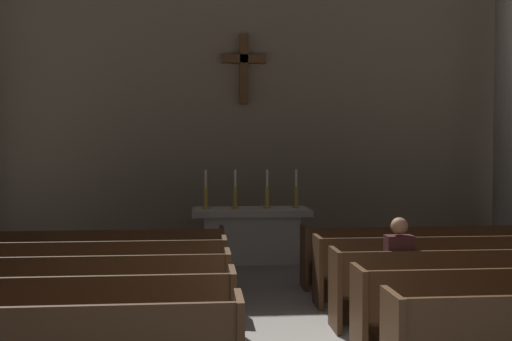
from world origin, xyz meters
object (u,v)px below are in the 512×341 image
altar (251,233)px  pew_left_row_5 (91,261)px  pew_left_row_3 (56,296)px  candlestick_inner_right (267,196)px  pew_left_row_4 (76,276)px  pew_right_row_4 (456,269)px  pew_right_row_5 (427,255)px  pew_right_row_3 (494,286)px  candlestick_outer_right (296,195)px  lone_worshipper (397,270)px  candlestick_inner_left (235,196)px  column_right_fourth (510,117)px  candlestick_outer_left (206,196)px  pew_left_row_2 (29,323)px

altar → pew_left_row_5: bearing=-138.5°
pew_left_row_3 → candlestick_inner_right: candlestick_inner_right is taller
pew_left_row_4 → pew_right_row_4: size_ratio=1.00×
pew_right_row_5 → candlestick_inner_right: bearing=134.9°
pew_right_row_3 → candlestick_outer_right: bearing=111.2°
pew_left_row_3 → pew_right_row_4: 5.20m
pew_left_row_5 → candlestick_outer_right: (3.39, 2.25, 0.77)m
altar → candlestick_inner_right: size_ratio=3.04×
pew_right_row_5 → pew_left_row_5: bearing=180.0°
candlestick_inner_right → lone_worshipper: size_ratio=0.55×
pew_left_row_5 → pew_right_row_3: size_ratio=1.00×
pew_left_row_3 → pew_left_row_5: same height
pew_left_row_4 → pew_right_row_5: (5.09, 1.06, 0.00)m
candlestick_inner_left → candlestick_outer_right: (1.15, 0.00, 0.00)m
pew_right_row_5 → candlestick_inner_right: candlestick_inner_right is taller
lone_worshipper → column_right_fourth: bearing=51.9°
candlestick_inner_right → lone_worshipper: 4.49m
pew_left_row_4 → altar: (2.54, 3.31, 0.06)m
pew_left_row_4 → candlestick_inner_right: bearing=49.3°
pew_right_row_5 → candlestick_outer_right: candlestick_outer_right is taller
candlestick_outer_left → altar: bearing=0.0°
candlestick_outer_left → pew_left_row_3: bearing=-111.2°
pew_right_row_5 → candlestick_outer_right: bearing=127.0°
pew_left_row_4 → altar: 4.17m
candlestick_outer_left → candlestick_outer_right: 1.70m
altar → lone_worshipper: 4.54m
altar → candlestick_inner_left: candlestick_inner_left is taller
altar → pew_right_row_3: bearing=-59.8°
pew_left_row_3 → pew_right_row_3: size_ratio=1.00×
pew_left_row_2 → candlestick_inner_left: bearing=67.5°
candlestick_outer_left → lone_worshipper: candlestick_outer_left is taller
altar → candlestick_inner_left: bearing=-180.0°
pew_right_row_3 → column_right_fourth: 6.72m
pew_right_row_3 → candlestick_inner_left: candlestick_inner_left is taller
pew_right_row_4 → candlestick_outer_right: size_ratio=5.39×
pew_left_row_5 → pew_right_row_5: same height
pew_right_row_3 → lone_worshipper: lone_worshipper is taller
pew_left_row_4 → candlestick_outer_right: (3.39, 3.31, 0.77)m
column_right_fourth → candlestick_outer_right: (-4.79, -1.12, -1.55)m
pew_right_row_4 → column_right_fourth: column_right_fourth is taller
column_right_fourth → altar: bearing=-168.7°
pew_left_row_5 → candlestick_outer_left: (1.69, 2.25, 0.77)m
pew_right_row_3 → lone_worshipper: size_ratio=2.95×
pew_left_row_4 → pew_right_row_4: (5.09, 0.00, 0.00)m
candlestick_inner_left → lone_worshipper: bearing=-68.9°
pew_left_row_2 → candlestick_inner_left: 5.91m
pew_left_row_3 → pew_right_row_4: bearing=11.7°
pew_left_row_3 → pew_right_row_5: (5.09, 2.11, 0.00)m
column_right_fourth → candlestick_inner_left: bearing=-169.3°
pew_left_row_4 → lone_worshipper: 4.05m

